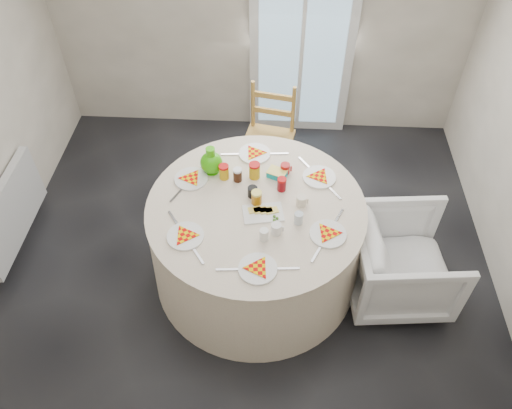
# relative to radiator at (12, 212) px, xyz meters

# --- Properties ---
(floor) EXTENTS (4.00, 4.00, 0.00)m
(floor) POSITION_rel_radiator_xyz_m (1.94, -0.20, -0.38)
(floor) COLOR black
(floor) RESTS_ON ground
(wall_back) EXTENTS (4.00, 0.02, 2.60)m
(wall_back) POSITION_rel_radiator_xyz_m (1.94, 1.80, 0.92)
(wall_back) COLOR #BCB5A3
(wall_back) RESTS_ON floor
(glass_door) EXTENTS (1.00, 0.08, 2.10)m
(glass_door) POSITION_rel_radiator_xyz_m (2.34, 1.75, 0.67)
(glass_door) COLOR silver
(glass_door) RESTS_ON floor
(radiator) EXTENTS (0.07, 1.00, 0.55)m
(radiator) POSITION_rel_radiator_xyz_m (0.00, 0.00, 0.00)
(radiator) COLOR silver
(radiator) RESTS_ON floor
(table) EXTENTS (1.63, 1.63, 0.83)m
(table) POSITION_rel_radiator_xyz_m (2.01, -0.20, -0.01)
(table) COLOR beige
(table) RESTS_ON floor
(wooden_chair) EXTENTS (0.50, 0.49, 0.97)m
(wooden_chair) POSITION_rel_radiator_xyz_m (2.06, 0.91, 0.09)
(wooden_chair) COLOR #B48B3A
(wooden_chair) RESTS_ON floor
(armchair) EXTENTS (0.77, 0.81, 0.77)m
(armchair) POSITION_rel_radiator_xyz_m (3.11, -0.31, 0.01)
(armchair) COLOR white
(armchair) RESTS_ON floor
(place_settings) EXTENTS (1.46, 1.46, 0.03)m
(place_settings) POSITION_rel_radiator_xyz_m (2.01, -0.20, 0.39)
(place_settings) COLOR silver
(place_settings) RESTS_ON table
(jar_cluster) EXTENTS (0.55, 0.39, 0.14)m
(jar_cluster) POSITION_rel_radiator_xyz_m (1.96, 0.03, 0.44)
(jar_cluster) COLOR #8E5D1E
(jar_cluster) RESTS_ON table
(butter_tub) EXTENTS (0.17, 0.15, 0.06)m
(butter_tub) POSITION_rel_radiator_xyz_m (2.15, 0.11, 0.41)
(butter_tub) COLOR #09A6AE
(butter_tub) RESTS_ON table
(green_pitcher) EXTENTS (0.22, 0.22, 0.22)m
(green_pitcher) POSITION_rel_radiator_xyz_m (1.65, 0.14, 0.49)
(green_pitcher) COLOR #35B509
(green_pitcher) RESTS_ON table
(cheese_platter) EXTENTS (0.31, 0.23, 0.04)m
(cheese_platter) POSITION_rel_radiator_xyz_m (2.06, -0.27, 0.39)
(cheese_platter) COLOR white
(cheese_platter) RESTS_ON table
(mugs_glasses) EXTENTS (0.60, 0.60, 0.10)m
(mugs_glasses) POSITION_rel_radiator_xyz_m (2.16, -0.22, 0.43)
(mugs_glasses) COLOR gray
(mugs_glasses) RESTS_ON table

